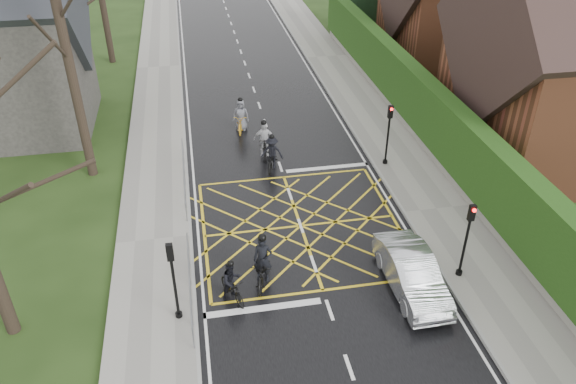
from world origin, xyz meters
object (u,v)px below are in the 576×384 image
object	(u,v)px
cyclist_lead	(241,119)
car	(412,273)
cyclist_front	(264,143)
cyclist_mid	(272,156)
cyclist_rear	(263,267)
cyclist_back	(232,285)

from	to	relation	value
cyclist_lead	car	distance (m)	14.58
cyclist_front	car	xyz separation A→B (m)	(3.71, -10.70, -0.02)
car	cyclist_mid	bearing A→B (deg)	109.51
cyclist_rear	cyclist_mid	distance (m)	8.24
cyclist_mid	cyclist_lead	size ratio (longest dim) A/B	0.96
cyclist_lead	cyclist_front	bearing A→B (deg)	-63.40
cyclist_mid	cyclist_front	xyz separation A→B (m)	(-0.20, 1.27, 0.07)
cyclist_rear	car	bearing A→B (deg)	1.06
cyclist_rear	cyclist_front	distance (m)	9.45
cyclist_back	cyclist_mid	distance (m)	9.22
cyclist_lead	cyclist_rear	bearing A→B (deg)	-80.54
cyclist_rear	cyclist_front	size ratio (longest dim) A/B	1.11
cyclist_rear	cyclist_mid	world-z (taller)	cyclist_rear
cyclist_rear	cyclist_lead	world-z (taller)	cyclist_rear
cyclist_lead	car	bearing A→B (deg)	-59.69
cyclist_rear	car	size ratio (longest dim) A/B	0.52
cyclist_rear	cyclist_front	xyz separation A→B (m)	(1.42, 9.35, 0.06)
cyclist_back	car	bearing A→B (deg)	-29.12
cyclist_rear	cyclist_back	size ratio (longest dim) A/B	1.34
cyclist_back	car	world-z (taller)	cyclist_back
cyclist_rear	cyclist_front	world-z (taller)	cyclist_rear
cyclist_lead	car	xyz separation A→B (m)	(4.53, -13.86, 0.05)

